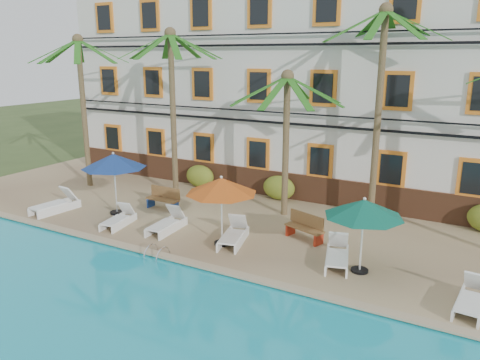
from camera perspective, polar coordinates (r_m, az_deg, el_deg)
The scene contains 22 objects.
ground at distance 15.84m, azimuth -4.58°, elevation -9.59°, with size 100.00×100.00×0.00m, color #384C23.
pool_deck at distance 19.84m, azimuth 3.45°, elevation -4.02°, with size 30.00×12.00×0.25m, color tan.
pool_coping at distance 15.06m, azimuth -6.53°, elevation -9.84°, with size 30.00×0.35×0.06m, color tan.
hotel_building at distance 23.39m, azimuth 9.11°, elevation 11.85°, with size 25.40×6.44×10.22m.
palm_a at distance 23.92m, azimuth -18.71°, elevation 10.42°, with size 4.53×4.53×7.29m.
palm_b at distance 21.15m, azimuth -8.27°, elevation 10.85°, with size 4.53×4.53×7.49m.
palm_c at distance 18.44m, azimuth 5.68°, elevation 7.23°, with size 4.53×4.53×5.81m.
palm_d at distance 18.22m, azimuth 16.72°, elevation 10.91°, with size 4.53×4.53×8.13m.
shrub_left at distance 23.15m, azimuth -4.90°, elevation 0.47°, with size 1.50×0.90×1.10m, color #1F611B.
shrub_mid at distance 21.12m, azimuth 4.76°, elevation -0.94°, with size 1.50×0.90×1.10m, color #1F611B.
umbrella_blue at distance 19.43m, azimuth -15.15°, elevation 2.22°, with size 2.59×2.59×2.59m.
umbrella_red at distance 15.64m, azimuth -2.28°, elevation -0.75°, with size 2.45×2.45×2.45m.
umbrella_green at distance 14.11m, azimuth 14.88°, elevation -3.39°, with size 2.35×2.35×2.35m.
lounger_a at distance 20.98m, azimuth -21.54°, elevation -2.76°, with size 0.95×2.10×0.96m.
lounger_b at distance 18.55m, azimuth -14.56°, elevation -4.61°, with size 0.89×1.77×0.80m.
lounger_c at distance 17.63m, azimuth -8.88°, elevation -5.24°, with size 0.79×1.91×0.88m.
lounger_d at distance 16.35m, azimuth -0.78°, elevation -6.68°, with size 1.14×2.01×0.90m.
lounger_e at distance 15.08m, azimuth 11.77°, elevation -8.95°, with size 1.17×2.00×0.89m.
lounger_f at distance 13.70m, azimuth 26.39°, elevation -12.91°, with size 0.78×1.84×0.85m.
bench_left at distance 20.08m, azimuth -9.30°, elevation -2.18°, with size 1.51×0.50×0.93m.
bench_right at distance 16.73m, azimuth 8.04°, elevation -5.66°, with size 1.57×0.94×0.93m.
pool_ladder at distance 15.62m, azimuth -10.07°, elevation -9.16°, with size 0.54×0.74×0.74m.
Camera 1 is at (8.10, -11.93, 6.57)m, focal length 35.00 mm.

